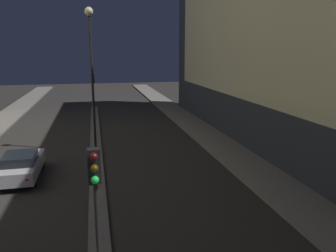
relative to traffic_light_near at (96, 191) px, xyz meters
The scene contains 6 objects.
building_right 19.92m from the traffic_light_near, 45.64° to the left, with size 6.01×34.35×20.04m.
median_strip 15.02m from the traffic_light_near, 90.00° to the left, with size 0.79×34.92×0.13m.
traffic_light_near is the anchor object (origin of this frame).
traffic_light_mid 26.51m from the traffic_light_near, 90.00° to the left, with size 0.32×0.42×4.24m.
street_lamp 14.39m from the traffic_light_near, 90.00° to the left, with size 0.53×0.53×9.21m.
car_left_lane 10.94m from the traffic_light_near, 111.44° to the left, with size 1.84×4.28×1.46m.
Camera 1 is at (0.09, -4.08, 6.71)m, focal length 35.00 mm.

